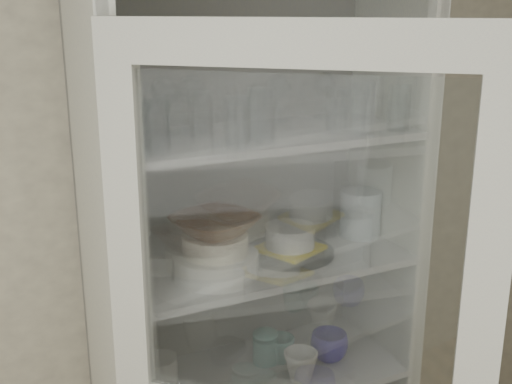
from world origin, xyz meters
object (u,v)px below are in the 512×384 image
goblet_0 (191,101)px  goblet_1 (166,104)px  plate_stack_back (166,254)px  terracotta_bowl (215,225)px  goblet_2 (279,97)px  teal_jar (266,348)px  mug_teal (280,349)px  mug_white (301,366)px  white_ramekin (290,236)px  goblet_3 (325,94)px  white_canister (161,376)px  pantry_cabinet (248,340)px  yellow_trivet (290,248)px  plate_stack_front (216,265)px  mug_blue (329,346)px  cream_bowl (215,244)px  glass_platter (290,252)px

goblet_0 → goblet_1: size_ratio=0.96×
plate_stack_back → terracotta_bowl: terracotta_bowl is taller
goblet_2 → teal_jar: 0.84m
mug_teal → mug_white: 0.13m
white_ramekin → goblet_1: bearing=166.1°
mug_white → teal_jar: (-0.05, 0.15, 0.00)m
goblet_1 → white_ramekin: 0.57m
goblet_3 → mug_teal: (-0.20, -0.09, -0.84)m
goblet_2 → plate_stack_back: goblet_2 is taller
goblet_0 → white_canister: goblet_0 is taller
goblet_0 → goblet_3: (0.47, 0.01, -0.01)m
pantry_cabinet → terracotta_bowl: size_ratio=8.91×
goblet_1 → plate_stack_back: (-0.01, 0.02, -0.46)m
pantry_cabinet → yellow_trivet: pantry_cabinet is taller
goblet_3 → plate_stack_back: 0.73m
teal_jar → white_canister: bearing=-176.4°
plate_stack_front → yellow_trivet: (0.28, 0.05, -0.01)m
goblet_1 → mug_blue: bearing=-13.0°
goblet_1 → mug_white: size_ratio=1.68×
plate_stack_back → white_canister: size_ratio=1.73×
mug_teal → white_canister: (-0.42, -0.00, 0.02)m
white_ramekin → terracotta_bowl: bearing=-169.5°
pantry_cabinet → goblet_3: size_ratio=12.74×
goblet_0 → mug_teal: bearing=-17.9°
plate_stack_front → mug_teal: (0.27, 0.09, -0.39)m
goblet_0 → cream_bowl: goblet_0 is taller
goblet_0 → white_ramekin: size_ratio=1.12×
plate_stack_front → teal_jar: size_ratio=2.42×
terracotta_bowl → teal_jar: size_ratio=2.27×
goblet_2 → plate_stack_front: goblet_2 is taller
goblet_2 → mug_blue: bearing=-53.9°
mug_white → teal_jar: bearing=108.0°
cream_bowl → white_canister: bearing=151.7°
plate_stack_front → glass_platter: bearing=10.5°
white_ramekin → yellow_trivet: bearing=0.0°
white_ramekin → plate_stack_back: bearing=163.8°
terracotta_bowl → yellow_trivet: bearing=10.5°
plate_stack_front → cream_bowl: cream_bowl is taller
glass_platter → yellow_trivet: size_ratio=1.65×
plate_stack_back → mug_blue: (0.52, -0.14, -0.38)m
teal_jar → white_canister: white_canister is taller
pantry_cabinet → plate_stack_back: 0.44m
plate_stack_back → goblet_0: bearing=7.7°
goblet_0 → mug_blue: (0.42, -0.15, -0.84)m
goblet_0 → plate_stack_back: 0.47m
goblet_3 → mug_teal: size_ratio=1.72×
white_canister → terracotta_bowl: bearing=-28.3°
plate_stack_front → teal_jar: 0.45m
mug_white → goblet_0: bearing=140.6°
goblet_0 → mug_white: bearing=-39.0°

